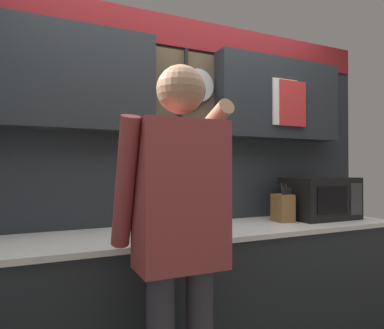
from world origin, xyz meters
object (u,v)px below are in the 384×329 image
at_px(knife_block, 283,207).
at_px(person, 180,225).
at_px(microwave, 320,198).
at_px(utensil_crock, 196,216).

bearing_deg(knife_block, person, -151.18).
distance_m(microwave, person, 1.49).
distance_m(microwave, utensil_crock, 1.03).
xyz_separation_m(microwave, person, (-1.38, -0.57, -0.02)).
distance_m(knife_block, utensil_crock, 0.68).
height_order(microwave, knife_block, microwave).
height_order(microwave, utensil_crock, microwave).
bearing_deg(knife_block, microwave, -0.12).
relative_size(utensil_crock, person, 0.18).
distance_m(knife_block, person, 1.18).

